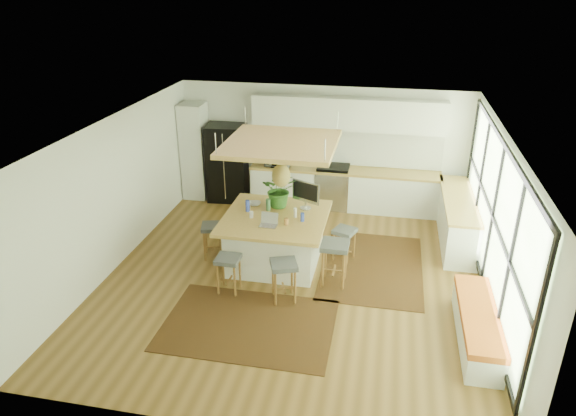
% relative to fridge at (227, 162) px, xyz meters
% --- Properties ---
extents(floor, '(7.00, 7.00, 0.00)m').
position_rel_fridge_xyz_m(floor, '(2.18, -3.17, -0.93)').
color(floor, brown).
rests_on(floor, ground).
extents(ceiling, '(7.00, 7.00, 0.00)m').
position_rel_fridge_xyz_m(ceiling, '(2.18, -3.17, 1.78)').
color(ceiling, white).
rests_on(ceiling, ground).
extents(wall_back, '(6.50, 0.00, 6.50)m').
position_rel_fridge_xyz_m(wall_back, '(2.18, 0.33, 0.42)').
color(wall_back, white).
rests_on(wall_back, ground).
extents(wall_front, '(6.50, 0.00, 6.50)m').
position_rel_fridge_xyz_m(wall_front, '(2.18, -6.67, 0.42)').
color(wall_front, white).
rests_on(wall_front, ground).
extents(wall_left, '(0.00, 7.00, 7.00)m').
position_rel_fridge_xyz_m(wall_left, '(-1.07, -3.17, 0.42)').
color(wall_left, white).
rests_on(wall_left, ground).
extents(wall_right, '(0.00, 7.00, 7.00)m').
position_rel_fridge_xyz_m(wall_right, '(5.43, -3.17, 0.42)').
color(wall_right, white).
rests_on(wall_right, ground).
extents(window_wall, '(0.10, 6.20, 2.60)m').
position_rel_fridge_xyz_m(window_wall, '(5.40, -3.17, 0.47)').
color(window_wall, black).
rests_on(window_wall, wall_right).
extents(pantry, '(0.55, 0.60, 2.25)m').
position_rel_fridge_xyz_m(pantry, '(-0.77, 0.01, 0.20)').
color(pantry, white).
rests_on(pantry, floor).
extents(back_counter_base, '(4.20, 0.60, 0.88)m').
position_rel_fridge_xyz_m(back_counter_base, '(2.73, 0.01, -0.49)').
color(back_counter_base, white).
rests_on(back_counter_base, floor).
extents(back_counter_top, '(4.24, 0.64, 0.05)m').
position_rel_fridge_xyz_m(back_counter_top, '(2.73, 0.01, -0.03)').
color(back_counter_top, '#B08C3E').
rests_on(back_counter_top, back_counter_base).
extents(backsplash, '(4.20, 0.02, 0.80)m').
position_rel_fridge_xyz_m(backsplash, '(2.73, 0.31, 0.43)').
color(backsplash, white).
rests_on(backsplash, wall_back).
extents(upper_cabinets, '(4.20, 0.34, 0.70)m').
position_rel_fridge_xyz_m(upper_cabinets, '(2.73, 0.15, 1.22)').
color(upper_cabinets, white).
rests_on(upper_cabinets, wall_back).
extents(range, '(0.76, 0.62, 1.00)m').
position_rel_fridge_xyz_m(range, '(2.48, 0.01, -0.43)').
color(range, '#A5A5AA').
rests_on(range, floor).
extents(right_counter_base, '(0.60, 2.50, 0.88)m').
position_rel_fridge_xyz_m(right_counter_base, '(5.11, -1.17, -0.49)').
color(right_counter_base, white).
rests_on(right_counter_base, floor).
extents(right_counter_top, '(0.64, 2.54, 0.05)m').
position_rel_fridge_xyz_m(right_counter_top, '(5.11, -1.17, -0.03)').
color(right_counter_top, '#B08C3E').
rests_on(right_counter_top, right_counter_base).
extents(window_bench, '(0.52, 2.00, 0.50)m').
position_rel_fridge_xyz_m(window_bench, '(5.13, -4.37, -0.68)').
color(window_bench, white).
rests_on(window_bench, floor).
extents(ceiling_panel, '(1.86, 1.86, 0.80)m').
position_rel_fridge_xyz_m(ceiling_panel, '(1.88, -2.77, 1.12)').
color(ceiling_panel, '#B08C3E').
rests_on(ceiling_panel, ceiling).
extents(rug_near, '(2.60, 1.80, 0.01)m').
position_rel_fridge_xyz_m(rug_near, '(1.76, -4.68, -0.92)').
color(rug_near, black).
rests_on(rug_near, floor).
extents(rug_right, '(1.80, 2.60, 0.01)m').
position_rel_fridge_xyz_m(rug_right, '(3.53, -2.55, -0.92)').
color(rug_right, black).
rests_on(rug_right, floor).
extents(fridge, '(0.96, 0.78, 1.80)m').
position_rel_fridge_xyz_m(fridge, '(0.00, 0.00, 0.00)').
color(fridge, black).
rests_on(fridge, floor).
extents(island, '(1.85, 1.85, 0.93)m').
position_rel_fridge_xyz_m(island, '(1.75, -2.70, -0.46)').
color(island, '#B08C3E').
rests_on(island, floor).
extents(stool_near_left, '(0.39, 0.39, 0.65)m').
position_rel_fridge_xyz_m(stool_near_left, '(1.20, -3.83, -0.57)').
color(stool_near_left, '#414549').
rests_on(stool_near_left, floor).
extents(stool_near_right, '(0.53, 0.53, 0.70)m').
position_rel_fridge_xyz_m(stool_near_right, '(2.15, -3.90, -0.57)').
color(stool_near_right, '#414549').
rests_on(stool_near_right, floor).
extents(stool_right_front, '(0.47, 0.47, 0.78)m').
position_rel_fridge_xyz_m(stool_right_front, '(2.90, -3.23, -0.57)').
color(stool_right_front, '#414549').
rests_on(stool_right_front, floor).
extents(stool_right_back, '(0.48, 0.48, 0.63)m').
position_rel_fridge_xyz_m(stool_right_back, '(2.98, -2.38, -0.57)').
color(stool_right_back, '#414549').
rests_on(stool_right_back, floor).
extents(stool_left_side, '(0.48, 0.48, 0.67)m').
position_rel_fridge_xyz_m(stool_left_side, '(0.56, -2.76, -0.57)').
color(stool_left_side, '#414549').
rests_on(stool_left_side, floor).
extents(laptop, '(0.32, 0.34, 0.23)m').
position_rel_fridge_xyz_m(laptop, '(1.71, -3.12, 0.12)').
color(laptop, '#A5A5AA').
rests_on(laptop, island).
extents(monitor, '(0.62, 0.44, 0.55)m').
position_rel_fridge_xyz_m(monitor, '(2.23, -2.26, 0.26)').
color(monitor, '#A5A5AA').
rests_on(monitor, island).
extents(microwave, '(0.58, 0.33, 0.39)m').
position_rel_fridge_xyz_m(microwave, '(1.22, -0.04, 0.19)').
color(microwave, '#A5A5AA').
rests_on(microwave, back_counter_top).
extents(island_plant, '(0.70, 0.76, 0.54)m').
position_rel_fridge_xyz_m(island_plant, '(1.74, -2.26, 0.28)').
color(island_plant, '#1E4C19').
rests_on(island_plant, island).
extents(island_bowl, '(0.27, 0.27, 0.06)m').
position_rel_fridge_xyz_m(island_bowl, '(1.26, -2.29, 0.03)').
color(island_bowl, silver).
rests_on(island_bowl, island).
extents(island_bottle_0, '(0.07, 0.07, 0.19)m').
position_rel_fridge_xyz_m(island_bottle_0, '(1.20, -2.60, 0.10)').
color(island_bottle_0, '#2E41BA').
rests_on(island_bottle_0, island).
extents(island_bottle_1, '(0.07, 0.07, 0.19)m').
position_rel_fridge_xyz_m(island_bottle_1, '(1.35, -2.85, 0.10)').
color(island_bottle_1, silver).
rests_on(island_bottle_1, island).
extents(island_bottle_2, '(0.07, 0.07, 0.19)m').
position_rel_fridge_xyz_m(island_bottle_2, '(2.00, -3.00, 0.10)').
color(island_bottle_2, '#A56D37').
rests_on(island_bottle_2, island).
extents(island_bottle_3, '(0.07, 0.07, 0.19)m').
position_rel_fridge_xyz_m(island_bottle_3, '(2.10, -2.65, 0.10)').
color(island_bottle_3, silver).
rests_on(island_bottle_3, island).
extents(island_bottle_4, '(0.07, 0.07, 0.19)m').
position_rel_fridge_xyz_m(island_bottle_4, '(1.55, -2.45, 0.10)').
color(island_bottle_4, '#437046').
rests_on(island_bottle_4, island).
extents(island_bottle_5, '(0.07, 0.07, 0.19)m').
position_rel_fridge_xyz_m(island_bottle_5, '(2.25, -2.80, 0.10)').
color(island_bottle_5, '#2E41BA').
rests_on(island_bottle_5, island).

